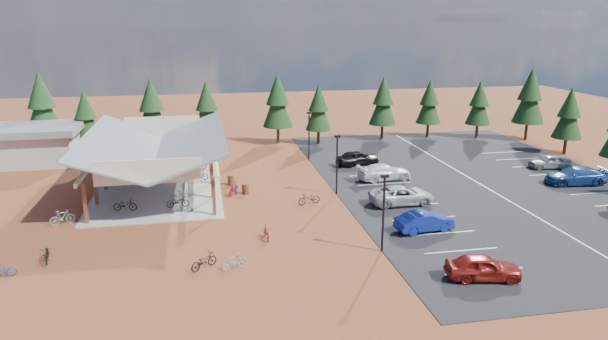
# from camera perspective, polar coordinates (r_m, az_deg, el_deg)

# --- Properties ---
(ground) EXTENTS (140.00, 140.00, 0.00)m
(ground) POSITION_cam_1_polar(r_m,az_deg,el_deg) (43.62, -2.32, -3.74)
(ground) COLOR brown
(ground) RESTS_ON ground
(asphalt_lot) EXTENTS (27.00, 44.00, 0.04)m
(asphalt_lot) POSITION_cam_1_polar(r_m,az_deg,el_deg) (52.14, 17.70, -1.22)
(asphalt_lot) COLOR black
(asphalt_lot) RESTS_ON ground
(concrete_pad) EXTENTS (10.60, 18.60, 0.10)m
(concrete_pad) POSITION_cam_1_polar(r_m,az_deg,el_deg) (50.00, -14.95, -1.67)
(concrete_pad) COLOR gray
(concrete_pad) RESTS_ON ground
(bike_pavilion) EXTENTS (11.65, 19.40, 4.97)m
(bike_pavilion) POSITION_cam_1_polar(r_m,az_deg,el_deg) (49.05, -15.26, 2.54)
(bike_pavilion) COLOR maroon
(bike_pavilion) RESTS_ON concrete_pad
(outbuilding) EXTENTS (11.00, 7.00, 3.90)m
(outbuilding) POSITION_cam_1_polar(r_m,az_deg,el_deg) (62.66, -27.30, 2.42)
(outbuilding) COLOR #ADA593
(outbuilding) RESTS_ON ground
(lamp_post_0) EXTENTS (0.50, 0.25, 5.14)m
(lamp_post_0) POSITION_cam_1_polar(r_m,az_deg,el_deg) (34.58, 8.38, -3.92)
(lamp_post_0) COLOR black
(lamp_post_0) RESTS_ON ground
(lamp_post_1) EXTENTS (0.50, 0.25, 5.14)m
(lamp_post_1) POSITION_cam_1_polar(r_m,az_deg,el_deg) (45.58, 3.49, 1.00)
(lamp_post_1) COLOR black
(lamp_post_1) RESTS_ON ground
(lamp_post_2) EXTENTS (0.50, 0.25, 5.14)m
(lamp_post_2) POSITION_cam_1_polar(r_m,az_deg,el_deg) (56.98, 0.53, 3.99)
(lamp_post_2) COLOR black
(lamp_post_2) RESTS_ON ground
(trash_bin_0) EXTENTS (0.60, 0.60, 0.90)m
(trash_bin_0) POSITION_cam_1_polar(r_m,az_deg,el_deg) (46.53, -6.19, -1.99)
(trash_bin_0) COLOR #512F1D
(trash_bin_0) RESTS_ON ground
(trash_bin_1) EXTENTS (0.60, 0.60, 0.90)m
(trash_bin_1) POSITION_cam_1_polar(r_m,az_deg,el_deg) (49.24, -7.70, -1.05)
(trash_bin_1) COLOR #512F1D
(trash_bin_1) RESTS_ON ground
(pine_0) EXTENTS (3.87, 3.87, 9.02)m
(pine_0) POSITION_cam_1_polar(r_m,az_deg,el_deg) (66.46, -25.88, 6.32)
(pine_0) COLOR #382314
(pine_0) RESTS_ON ground
(pine_1) EXTENTS (3.06, 3.06, 7.12)m
(pine_1) POSITION_cam_1_polar(r_m,az_deg,el_deg) (63.86, -22.02, 5.36)
(pine_1) COLOR #382314
(pine_1) RESTS_ON ground
(pine_2) EXTENTS (3.56, 3.56, 8.30)m
(pine_2) POSITION_cam_1_polar(r_m,az_deg,el_deg) (62.70, -15.75, 6.41)
(pine_2) COLOR #382314
(pine_2) RESTS_ON ground
(pine_3) EXTENTS (3.33, 3.33, 7.75)m
(pine_3) POSITION_cam_1_polar(r_m,az_deg,el_deg) (63.66, -10.19, 6.58)
(pine_3) COLOR #382314
(pine_3) RESTS_ON ground
(pine_4) EXTENTS (3.60, 3.60, 8.38)m
(pine_4) POSITION_cam_1_polar(r_m,az_deg,el_deg) (64.68, -2.80, 7.29)
(pine_4) COLOR #382314
(pine_4) RESTS_ON ground
(pine_5) EXTENTS (3.09, 3.09, 7.19)m
(pine_5) POSITION_cam_1_polar(r_m,az_deg,el_deg) (64.19, 1.54, 6.58)
(pine_5) COLOR #382314
(pine_5) RESTS_ON ground
(pine_6) EXTENTS (3.36, 3.36, 7.83)m
(pine_6) POSITION_cam_1_polar(r_m,az_deg,el_deg) (67.52, 8.34, 7.20)
(pine_6) COLOR #382314
(pine_6) RESTS_ON ground
(pine_7) EXTENTS (3.14, 3.14, 7.32)m
(pine_7) POSITION_cam_1_polar(r_m,az_deg,el_deg) (70.14, 13.06, 7.02)
(pine_7) COLOR #382314
(pine_7) RESTS_ON ground
(pine_8) EXTENTS (3.10, 3.10, 7.23)m
(pine_8) POSITION_cam_1_polar(r_m,az_deg,el_deg) (71.20, 17.96, 6.74)
(pine_8) COLOR #382314
(pine_8) RESTS_ON ground
(pine_12) EXTENTS (3.18, 3.18, 7.41)m
(pine_12) POSITION_cam_1_polar(r_m,az_deg,el_deg) (66.08, 26.14, 5.37)
(pine_12) COLOR #382314
(pine_12) RESTS_ON ground
(pine_13) EXTENTS (3.81, 3.81, 8.88)m
(pine_13) POSITION_cam_1_polar(r_m,az_deg,el_deg) (71.94, 22.70, 7.20)
(pine_13) COLOR #382314
(pine_13) RESTS_ON ground
(bike_0) EXTENTS (1.88, 0.88, 0.95)m
(bike_0) POSITION_cam_1_polar(r_m,az_deg,el_deg) (44.19, -18.32, -3.51)
(bike_0) COLOR black
(bike_0) RESTS_ON concrete_pad
(bike_1) EXTENTS (1.55, 0.56, 0.92)m
(bike_1) POSITION_cam_1_polar(r_m,az_deg,el_deg) (49.25, -18.62, -1.61)
(bike_1) COLOR #9EA2A6
(bike_1) RESTS_ON concrete_pad
(bike_2) EXTENTS (1.82, 1.07, 0.90)m
(bike_2) POSITION_cam_1_polar(r_m,az_deg,el_deg) (50.56, -16.11, -0.97)
(bike_2) COLOR navy
(bike_2) RESTS_ON concrete_pad
(bike_3) EXTENTS (1.60, 0.54, 0.94)m
(bike_3) POSITION_cam_1_polar(r_m,az_deg,el_deg) (55.91, -15.32, 0.67)
(bike_3) COLOR maroon
(bike_3) RESTS_ON concrete_pad
(bike_4) EXTENTS (1.76, 0.66, 0.91)m
(bike_4) POSITION_cam_1_polar(r_m,az_deg,el_deg) (43.89, -13.15, -3.26)
(bike_4) COLOR black
(bike_4) RESTS_ON concrete_pad
(bike_5) EXTENTS (1.56, 0.79, 0.90)m
(bike_5) POSITION_cam_1_polar(r_m,az_deg,el_deg) (45.71, -13.24, -2.52)
(bike_5) COLOR gray
(bike_5) RESTS_ON concrete_pad
(bike_6) EXTENTS (1.95, 1.15, 0.97)m
(bike_6) POSITION_cam_1_polar(r_m,az_deg,el_deg) (50.93, -11.06, -0.49)
(bike_6) COLOR navy
(bike_6) RESTS_ON concrete_pad
(bike_7) EXTENTS (1.70, 0.49, 1.02)m
(bike_7) POSITION_cam_1_polar(r_m,az_deg,el_deg) (54.63, -11.01, 0.64)
(bike_7) COLOR maroon
(bike_7) RESTS_ON concrete_pad
(bike_8) EXTENTS (1.03, 2.01, 1.01)m
(bike_8) POSITION_cam_1_polar(r_m,az_deg,el_deg) (37.26, -25.44, -7.96)
(bike_8) COLOR black
(bike_8) RESTS_ON ground
(bike_9) EXTENTS (1.84, 1.28, 1.09)m
(bike_9) POSITION_cam_1_polar(r_m,az_deg,el_deg) (43.22, -24.10, -4.57)
(bike_9) COLOR gray
(bike_9) RESTS_ON ground
(bike_10) EXTENTS (1.68, 0.89, 0.84)m
(bike_10) POSITION_cam_1_polar(r_m,az_deg,el_deg) (36.27, -29.29, -9.25)
(bike_10) COLOR navy
(bike_10) RESTS_ON ground
(bike_11) EXTENTS (0.59, 1.63, 0.96)m
(bike_11) POSITION_cam_1_polar(r_m,az_deg,el_deg) (37.06, -3.99, -6.56)
(bike_11) COLOR maroon
(bike_11) RESTS_ON ground
(bike_12) EXTENTS (1.88, 1.68, 0.99)m
(bike_12) POSITION_cam_1_polar(r_m,az_deg,el_deg) (33.33, -10.51, -9.40)
(bike_12) COLOR black
(bike_12) RESTS_ON ground
(bike_13) EXTENTS (1.65, 0.91, 0.96)m
(bike_13) POSITION_cam_1_polar(r_m,az_deg,el_deg) (33.00, -7.35, -9.55)
(bike_13) COLOR gray
(bike_13) RESTS_ON ground
(bike_14) EXTENTS (1.07, 1.71, 0.85)m
(bike_14) POSITION_cam_1_polar(r_m,az_deg,el_deg) (46.77, -7.42, -1.97)
(bike_14) COLOR navy
(bike_14) RESTS_ON ground
(bike_15) EXTENTS (1.29, 1.85, 1.09)m
(bike_15) POSITION_cam_1_polar(r_m,az_deg,el_deg) (46.46, -7.43, -1.93)
(bike_15) COLOR maroon
(bike_15) RESTS_ON ground
(bike_16) EXTENTS (1.99, 1.11, 0.99)m
(bike_16) POSITION_cam_1_polar(r_m,az_deg,el_deg) (43.67, 0.55, -3.02)
(bike_16) COLOR black
(bike_16) RESTS_ON ground
(car_0) EXTENTS (4.50, 2.51, 1.45)m
(car_0) POSITION_cam_1_polar(r_m,az_deg,el_deg) (33.05, 18.34, -9.68)
(car_0) COLOR maroon
(car_0) RESTS_ON asphalt_lot
(car_1) EXTENTS (4.37, 2.03, 1.39)m
(car_1) POSITION_cam_1_polar(r_m,az_deg,el_deg) (39.10, 12.57, -5.31)
(car_1) COLOR navy
(car_1) RESTS_ON asphalt_lot
(car_2) EXTENTS (5.28, 2.52, 1.45)m
(car_2) POSITION_cam_1_polar(r_m,az_deg,el_deg) (44.32, 10.25, -2.63)
(car_2) COLOR #B5B9BE
(car_2) RESTS_ON asphalt_lot
(car_3) EXTENTS (5.31, 2.71, 1.48)m
(car_3) POSITION_cam_1_polar(r_m,az_deg,el_deg) (50.70, 8.48, -0.21)
(car_3) COLOR silver
(car_3) RESTS_ON asphalt_lot
(car_4) EXTENTS (4.66, 2.50, 1.51)m
(car_4) POSITION_cam_1_polar(r_m,az_deg,el_deg) (55.46, 5.65, 1.27)
(car_4) COLOR black
(car_4) RESTS_ON asphalt_lot
(car_7) EXTENTS (5.65, 2.85, 1.57)m
(car_7) POSITION_cam_1_polar(r_m,az_deg,el_deg) (54.58, 26.69, -0.55)
(car_7) COLOR navy
(car_7) RESTS_ON asphalt_lot
(car_8) EXTENTS (4.19, 2.21, 1.36)m
(car_8) POSITION_cam_1_polar(r_m,az_deg,el_deg) (59.31, 24.42, 0.80)
(car_8) COLOR gray
(car_8) RESTS_ON asphalt_lot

